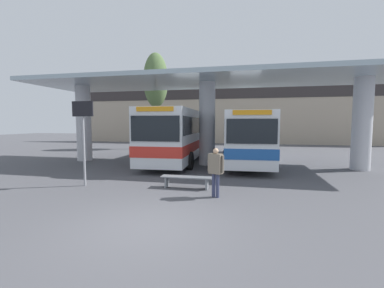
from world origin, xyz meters
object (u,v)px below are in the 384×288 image
at_px(transit_bus_left_bay, 180,133).
at_px(waiting_bench_near_pillar, 187,179).
at_px(info_sign_platform, 83,126).
at_px(transit_bus_center_bay, 246,135).
at_px(poplar_tree_behind_left, 156,81).
at_px(pedestrian_waiting, 216,167).

distance_m(transit_bus_left_bay, waiting_bench_near_pillar, 7.75).
bearing_deg(info_sign_platform, transit_bus_left_bay, 76.08).
height_order(waiting_bench_near_pillar, info_sign_platform, info_sign_platform).
bearing_deg(transit_bus_left_bay, transit_bus_center_bay, -173.74).
distance_m(transit_bus_center_bay, waiting_bench_near_pillar, 8.37).
height_order(waiting_bench_near_pillar, poplar_tree_behind_left, poplar_tree_behind_left).
bearing_deg(pedestrian_waiting, info_sign_platform, -163.05).
relative_size(waiting_bench_near_pillar, poplar_tree_behind_left, 0.21).
xyz_separation_m(transit_bus_left_bay, pedestrian_waiting, (3.41, -8.26, -0.81)).
bearing_deg(poplar_tree_behind_left, waiting_bench_near_pillar, -65.79).
bearing_deg(info_sign_platform, pedestrian_waiting, -5.32).
bearing_deg(pedestrian_waiting, waiting_bench_near_pillar, 164.22).
height_order(transit_bus_left_bay, waiting_bench_near_pillar, transit_bus_left_bay).
distance_m(transit_bus_center_bay, pedestrian_waiting, 9.00).
height_order(transit_bus_center_bay, poplar_tree_behind_left, poplar_tree_behind_left).
xyz_separation_m(waiting_bench_near_pillar, info_sign_platform, (-4.09, -0.48, 2.04)).
xyz_separation_m(pedestrian_waiting, poplar_tree_behind_left, (-7.76, 15.47, 5.58)).
xyz_separation_m(waiting_bench_near_pillar, poplar_tree_behind_left, (-6.52, 14.49, 6.25)).
bearing_deg(pedestrian_waiting, transit_bus_center_bay, 106.02).
bearing_deg(waiting_bench_near_pillar, info_sign_platform, -173.33).
xyz_separation_m(waiting_bench_near_pillar, pedestrian_waiting, (1.25, -0.98, 0.67)).
xyz_separation_m(transit_bus_center_bay, info_sign_platform, (-6.31, -8.42, 0.63)).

